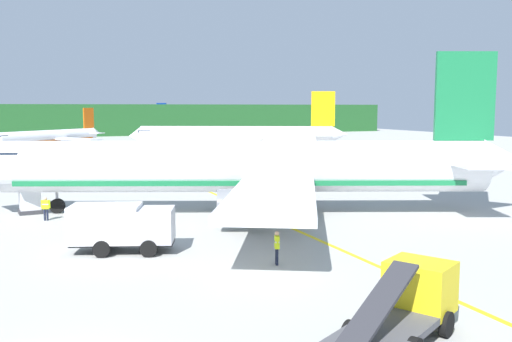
% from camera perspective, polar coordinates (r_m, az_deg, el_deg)
% --- Properties ---
extents(ground, '(240.00, 320.00, 0.20)m').
position_cam_1_polar(ground, '(65.10, -22.29, -0.98)').
color(ground, '#A8A8A3').
extents(distant_treeline, '(216.00, 6.00, 8.59)m').
position_cam_1_polar(distant_treeline, '(156.96, -22.85, 4.73)').
color(distant_treeline, '#1E5123').
rests_on(distant_treeline, ground).
extents(airliner_foreground, '(39.81, 33.46, 11.90)m').
position_cam_1_polar(airliner_foreground, '(41.47, -0.75, 0.34)').
color(airliner_foreground, white).
rests_on(airliner_foreground, ground).
extents(airliner_mid_apron, '(34.11, 28.77, 10.40)m').
position_cam_1_polar(airliner_mid_apron, '(92.79, -1.81, 3.51)').
color(airliner_mid_apron, white).
rests_on(airliner_mid_apron, ground).
extents(airliner_far_taxiway, '(21.87, 19.57, 7.68)m').
position_cam_1_polar(airliner_far_taxiway, '(114.36, -20.16, 3.30)').
color(airliner_far_taxiway, white).
rests_on(airliner_far_taxiway, ground).
extents(airliner_distant, '(23.24, 25.45, 9.02)m').
position_cam_1_polar(airliner_distant, '(172.96, -12.86, 4.63)').
color(airliner_distant, white).
rests_on(airliner_distant, ground).
extents(service_truck_baggage, '(5.93, 4.01, 2.61)m').
position_cam_1_polar(service_truck_baggage, '(31.37, -13.51, -5.41)').
color(service_truck_baggage, silver).
rests_on(service_truck_baggage, ground).
extents(service_truck_catering, '(6.56, 4.89, 2.65)m').
position_cam_1_polar(service_truck_catering, '(20.40, 15.14, -12.87)').
color(service_truck_catering, yellow).
rests_on(service_truck_catering, ground).
extents(cargo_container_near, '(1.75, 1.75, 2.09)m').
position_cam_1_polar(cargo_container_near, '(44.86, -22.04, -2.76)').
color(cargo_container_near, '#333338').
rests_on(cargo_container_near, ground).
extents(crew_marshaller, '(0.35, 0.60, 1.72)m').
position_cam_1_polar(crew_marshaller, '(28.20, 2.14, -7.54)').
color(crew_marshaller, '#191E33').
rests_on(crew_marshaller, ground).
extents(crew_loader_left, '(0.61, 0.35, 1.66)m').
position_cam_1_polar(crew_loader_left, '(41.62, -20.63, -3.42)').
color(crew_loader_left, '#191E33').
rests_on(crew_loader_left, ground).
extents(apron_guide_line, '(0.30, 60.00, 0.01)m').
position_cam_1_polar(apron_guide_line, '(37.91, 2.78, -5.45)').
color(apron_guide_line, yellow).
rests_on(apron_guide_line, ground).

